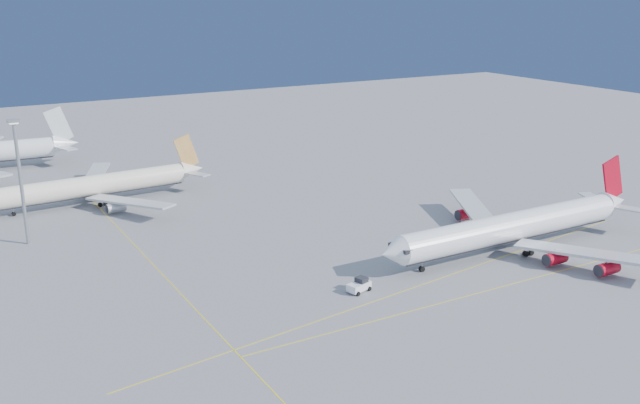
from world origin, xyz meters
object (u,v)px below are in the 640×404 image
(pushback_tug, at_px, (359,285))
(light_mast, at_px, (20,172))
(airliner_virgin, at_px, (517,226))
(airliner_etihad, at_px, (98,185))

(pushback_tug, distance_m, light_mast, 74.20)
(pushback_tug, relative_size, light_mast, 0.18)
(airliner_virgin, height_order, airliner_etihad, airliner_virgin)
(light_mast, bearing_deg, pushback_tug, -49.73)
(airliner_virgin, xyz_separation_m, pushback_tug, (-39.50, -1.88, -3.84))
(airliner_virgin, relative_size, airliner_etihad, 1.17)
(airliner_virgin, bearing_deg, pushback_tug, -177.48)
(pushback_tug, bearing_deg, light_mast, 114.13)
(light_mast, bearing_deg, airliner_virgin, -31.80)
(airliner_etihad, xyz_separation_m, light_mast, (-20.42, -23.31, 11.07))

